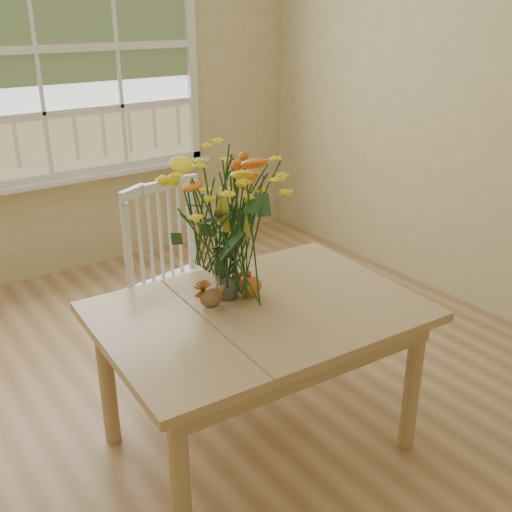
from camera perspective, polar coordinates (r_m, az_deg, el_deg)
floor at (r=2.86m, az=-2.37°, el=-16.78°), size 4.00×4.50×0.01m
wall_back at (r=4.30m, az=-20.06°, el=15.34°), size 4.00×0.02×2.70m
window at (r=4.24m, az=-20.25°, el=17.72°), size 2.42×0.12×1.74m
dining_table at (r=2.48m, az=0.27°, el=-6.79°), size 1.32×0.98×0.68m
windsor_chair at (r=3.07m, az=-7.72°, el=-1.62°), size 0.53×0.51×0.99m
flower_vase at (r=2.40m, az=-2.99°, el=3.36°), size 0.47×0.47×0.56m
pumpkin at (r=2.51m, az=-0.66°, el=-2.93°), size 0.11×0.11×0.08m
turkey_figurine at (r=2.41m, az=-4.29°, el=-3.98°), size 0.10×0.08×0.12m
dark_gourd at (r=2.63m, az=-2.32°, el=-1.97°), size 0.13×0.08×0.06m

